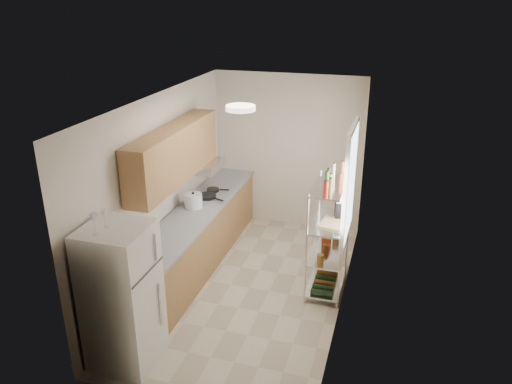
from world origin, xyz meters
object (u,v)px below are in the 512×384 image
(frying_pan_large, at_px, (207,196))
(rice_cooker, at_px, (193,201))
(espresso_machine, at_px, (341,208))
(cutting_board, at_px, (333,223))
(refrigerator, at_px, (122,296))

(frying_pan_large, bearing_deg, rice_cooker, -79.05)
(espresso_machine, bearing_deg, frying_pan_large, 157.72)
(frying_pan_large, distance_m, cutting_board, 2.08)
(frying_pan_large, relative_size, espresso_machine, 1.05)
(refrigerator, height_order, espresso_machine, refrigerator)
(frying_pan_large, xyz_separation_m, espresso_machine, (2.05, -0.38, 0.22))
(cutting_board, relative_size, espresso_machine, 1.50)
(refrigerator, bearing_deg, frying_pan_large, 91.22)
(frying_pan_large, distance_m, espresso_machine, 2.09)
(rice_cooker, relative_size, frying_pan_large, 0.95)
(refrigerator, height_order, cutting_board, refrigerator)
(rice_cooker, height_order, cutting_board, rice_cooker)
(frying_pan_large, relative_size, cutting_board, 0.70)
(cutting_board, bearing_deg, rice_cooker, 174.08)
(cutting_board, height_order, espresso_machine, espresso_machine)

